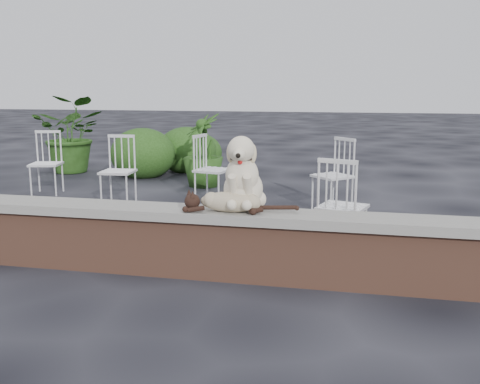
% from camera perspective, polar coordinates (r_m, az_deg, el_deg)
% --- Properties ---
extents(ground, '(60.00, 60.00, 0.00)m').
position_cam_1_polar(ground, '(4.79, -7.17, -8.43)').
color(ground, black).
rests_on(ground, ground).
extents(brick_wall, '(6.00, 0.30, 0.50)m').
position_cam_1_polar(brick_wall, '(4.71, -7.24, -5.56)').
color(brick_wall, brown).
rests_on(brick_wall, ground).
extents(capstone, '(6.20, 0.40, 0.08)m').
position_cam_1_polar(capstone, '(4.63, -7.33, -2.13)').
color(capstone, slate).
rests_on(capstone, brick_wall).
extents(dog, '(0.45, 0.58, 0.64)m').
position_cam_1_polar(dog, '(4.50, 0.35, 2.21)').
color(dog, beige).
rests_on(dog, capstone).
extents(cat, '(1.13, 0.35, 0.19)m').
position_cam_1_polar(cat, '(4.41, -1.07, -0.92)').
color(cat, tan).
rests_on(cat, capstone).
extents(chair_a, '(0.68, 0.68, 0.94)m').
position_cam_1_polar(chair_a, '(8.56, -19.87, 2.92)').
color(chair_a, white).
rests_on(chair_a, ground).
extents(chair_c, '(0.70, 0.70, 0.94)m').
position_cam_1_polar(chair_c, '(5.27, 10.80, -1.40)').
color(chair_c, white).
rests_on(chair_c, ground).
extents(chair_e, '(0.66, 0.66, 0.94)m').
position_cam_1_polar(chair_e, '(7.47, -2.93, 2.46)').
color(chair_e, white).
rests_on(chair_e, ground).
extents(chair_b, '(0.60, 0.60, 0.94)m').
position_cam_1_polar(chair_b, '(7.51, -12.82, 2.25)').
color(chair_b, white).
rests_on(chair_b, ground).
extents(chair_d, '(0.79, 0.79, 0.94)m').
position_cam_1_polar(chair_d, '(7.07, 9.79, 1.81)').
color(chair_d, white).
rests_on(chair_d, ground).
extents(potted_plant_a, '(1.45, 1.30, 1.43)m').
position_cam_1_polar(potted_plant_a, '(10.57, -17.33, 5.86)').
color(potted_plant_a, '#1F3D11').
rests_on(potted_plant_a, ground).
extents(potted_plant_b, '(0.92, 0.92, 1.17)m').
position_cam_1_polar(potted_plant_b, '(8.67, -3.91, 4.43)').
color(potted_plant_b, '#1F3D11').
rests_on(potted_plant_b, ground).
extents(shrubbery, '(1.77, 1.98, 0.92)m').
position_cam_1_polar(shrubbery, '(10.08, -7.20, 4.19)').
color(shrubbery, '#1F3D11').
rests_on(shrubbery, ground).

